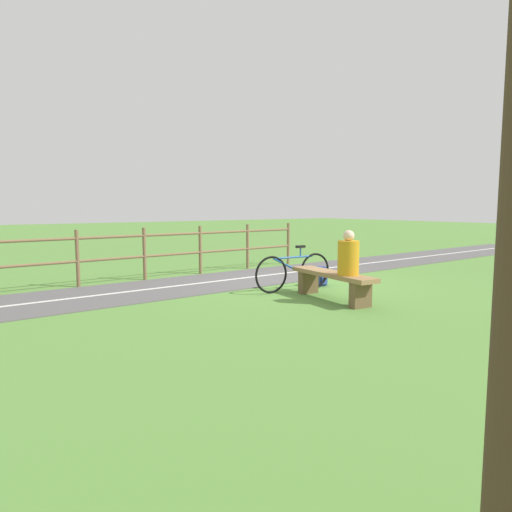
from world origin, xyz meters
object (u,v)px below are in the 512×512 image
object	(u,v)px
bicycle	(294,272)
person_seated	(348,256)
backpack	(320,276)
bench	(333,280)

from	to	relation	value
bicycle	person_seated	bearing A→B (deg)	91.99
bicycle	backpack	xyz separation A→B (m)	(0.12, -0.85, -0.19)
bicycle	backpack	distance (m)	0.87
person_seated	bicycle	size ratio (longest dim) A/B	0.43
bench	person_seated	distance (m)	0.64
bench	backpack	distance (m)	1.51
bench	bicycle	world-z (taller)	bicycle
bench	person_seated	bearing A→B (deg)	180.00
bench	backpack	size ratio (longest dim) A/B	4.93
person_seated	bicycle	world-z (taller)	person_seated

